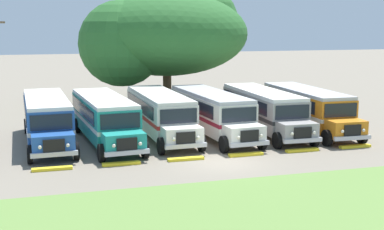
# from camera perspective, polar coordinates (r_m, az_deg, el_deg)

# --- Properties ---
(ground_plane) EXTENTS (220.00, 220.00, 0.00)m
(ground_plane) POSITION_cam_1_polar(r_m,az_deg,el_deg) (27.78, 3.30, -5.19)
(ground_plane) COLOR slate
(foreground_grass_strip) EXTENTS (80.00, 9.70, 0.01)m
(foreground_grass_strip) POSITION_cam_1_polar(r_m,az_deg,el_deg) (20.80, 10.76, -10.58)
(foreground_grass_strip) COLOR olive
(foreground_grass_strip) RESTS_ON ground_plane
(parked_bus_slot_0) EXTENTS (3.07, 10.89, 2.82)m
(parked_bus_slot_0) POSITION_cam_1_polar(r_m,az_deg,el_deg) (33.21, -15.66, -0.26)
(parked_bus_slot_0) COLOR #23519E
(parked_bus_slot_0) RESTS_ON ground_plane
(parked_bus_slot_1) EXTENTS (3.44, 10.96, 2.82)m
(parked_bus_slot_1) POSITION_cam_1_polar(r_m,az_deg,el_deg) (32.69, -9.60, -0.19)
(parked_bus_slot_1) COLOR teal
(parked_bus_slot_1) RESTS_ON ground_plane
(parked_bus_slot_2) EXTENTS (2.90, 10.87, 2.82)m
(parked_bus_slot_2) POSITION_cam_1_polar(r_m,az_deg,el_deg) (33.93, -3.51, 0.30)
(parked_bus_slot_2) COLOR silver
(parked_bus_slot_2) RESTS_ON ground_plane
(parked_bus_slot_3) EXTENTS (3.23, 10.92, 2.82)m
(parked_bus_slot_3) POSITION_cam_1_polar(r_m,az_deg,el_deg) (34.30, 2.18, 0.41)
(parked_bus_slot_3) COLOR silver
(parked_bus_slot_3) RESTS_ON ground_plane
(parked_bus_slot_4) EXTENTS (2.82, 10.86, 2.82)m
(parked_bus_slot_4) POSITION_cam_1_polar(r_m,az_deg,el_deg) (35.62, 7.89, 0.68)
(parked_bus_slot_4) COLOR #9E9993
(parked_bus_slot_4) RESTS_ON ground_plane
(parked_bus_slot_5) EXTENTS (2.89, 10.87, 2.82)m
(parked_bus_slot_5) POSITION_cam_1_polar(r_m,az_deg,el_deg) (36.87, 12.58, 0.84)
(parked_bus_slot_5) COLOR orange
(parked_bus_slot_5) RESTS_ON ground_plane
(curb_wheelstop_0) EXTENTS (2.00, 0.36, 0.15)m
(curb_wheelstop_0) POSITION_cam_1_polar(r_m,az_deg,el_deg) (27.12, -15.12, -5.73)
(curb_wheelstop_0) COLOR yellow
(curb_wheelstop_0) RESTS_ON ground_plane
(curb_wheelstop_1) EXTENTS (2.00, 0.36, 0.15)m
(curb_wheelstop_1) POSITION_cam_1_polar(r_m,az_deg,el_deg) (27.38, -7.77, -5.33)
(curb_wheelstop_1) COLOR yellow
(curb_wheelstop_1) RESTS_ON ground_plane
(curb_wheelstop_2) EXTENTS (2.00, 0.36, 0.15)m
(curb_wheelstop_2) POSITION_cam_1_polar(r_m,az_deg,el_deg) (28.08, -0.69, -4.85)
(curb_wheelstop_2) COLOR yellow
(curb_wheelstop_2) RESTS_ON ground_plane
(curb_wheelstop_3) EXTENTS (2.00, 0.36, 0.15)m
(curb_wheelstop_3) POSITION_cam_1_polar(r_m,az_deg,el_deg) (29.18, 5.95, -4.34)
(curb_wheelstop_3) COLOR yellow
(curb_wheelstop_3) RESTS_ON ground_plane
(curb_wheelstop_4) EXTENTS (2.00, 0.36, 0.15)m
(curb_wheelstop_4) POSITION_cam_1_polar(r_m,az_deg,el_deg) (30.64, 12.03, -3.82)
(curb_wheelstop_4) COLOR yellow
(curb_wheelstop_4) RESTS_ON ground_plane
(curb_wheelstop_5) EXTENTS (2.00, 0.36, 0.15)m
(curb_wheelstop_5) POSITION_cam_1_polar(r_m,az_deg,el_deg) (32.41, 17.49, -3.31)
(curb_wheelstop_5) COLOR yellow
(curb_wheelstop_5) RESTS_ON ground_plane
(broad_shade_tree) EXTENTS (14.64, 14.19, 11.02)m
(broad_shade_tree) POSITION_cam_1_polar(r_m,az_deg,el_deg) (45.85, -3.07, 9.07)
(broad_shade_tree) COLOR brown
(broad_shade_tree) RESTS_ON ground_plane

